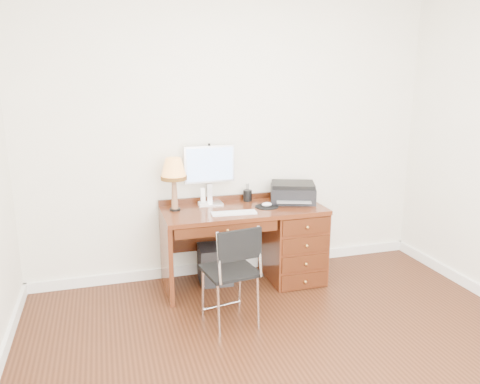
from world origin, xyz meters
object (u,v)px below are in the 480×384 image
object	(u,v)px
printer	(293,192)
desk	(275,239)
phone	(203,201)
monitor	(210,168)
equipment_box	(215,264)
chair	(232,266)
leg_lamp	(174,172)

from	to	relation	value
printer	desk	bearing A→B (deg)	-140.31
printer	phone	xyz separation A→B (m)	(-0.87, 0.09, -0.04)
monitor	printer	xyz separation A→B (m)	(0.79, -0.16, -0.26)
equipment_box	chair	bearing A→B (deg)	-90.12
monitor	equipment_box	world-z (taller)	monitor
printer	equipment_box	xyz separation A→B (m)	(-0.78, 0.02, -0.66)
monitor	equipment_box	distance (m)	0.93
phone	chair	world-z (taller)	phone
printer	monitor	bearing A→B (deg)	-172.15
desk	phone	world-z (taller)	phone
chair	equipment_box	size ratio (longest dim) A/B	2.33
printer	chair	bearing A→B (deg)	-116.75
printer	leg_lamp	xyz separation A→B (m)	(-1.15, 0.02, 0.26)
leg_lamp	equipment_box	xyz separation A→B (m)	(0.37, -0.00, -0.93)
chair	equipment_box	distance (m)	0.90
equipment_box	phone	bearing A→B (deg)	146.84
phone	equipment_box	xyz separation A→B (m)	(0.09, -0.07, -0.62)
leg_lamp	equipment_box	bearing A→B (deg)	-0.40
monitor	leg_lamp	size ratio (longest dim) A/B	1.16
desk	leg_lamp	xyz separation A→B (m)	(-0.94, 0.10, 0.69)
desk	chair	distance (m)	0.98
leg_lamp	printer	bearing A→B (deg)	-1.10
leg_lamp	chair	xyz separation A→B (m)	(0.31, -0.84, -0.60)
phone	equipment_box	distance (m)	0.63
leg_lamp	chair	bearing A→B (deg)	-69.91
chair	desk	bearing A→B (deg)	40.47
desk	chair	xyz separation A→B (m)	(-0.64, -0.74, 0.10)
monitor	equipment_box	bearing A→B (deg)	-89.47
phone	monitor	bearing A→B (deg)	38.41
leg_lamp	desk	bearing A→B (deg)	-5.97
desk	equipment_box	size ratio (longest dim) A/B	4.17
leg_lamp	phone	xyz separation A→B (m)	(0.28, 0.07, -0.30)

